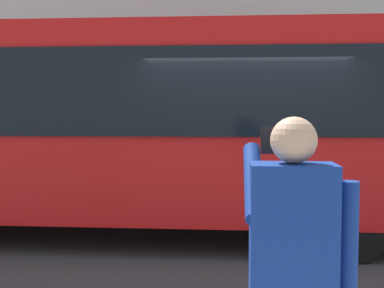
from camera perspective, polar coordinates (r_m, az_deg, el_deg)
The scene contains 3 objects.
ground_plane at distance 7.14m, azimuth 5.89°, elevation -11.33°, with size 60.00×60.00×0.00m, color #38383A.
red_bus at distance 7.48m, azimuth -7.56°, elevation 2.42°, with size 9.05×2.54×3.08m.
pedestrian_photographer at distance 2.49m, azimuth 11.40°, elevation -13.43°, with size 0.53×0.52×1.70m.
Camera 1 is at (0.17, 6.88, 1.88)m, focal length 46.81 mm.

